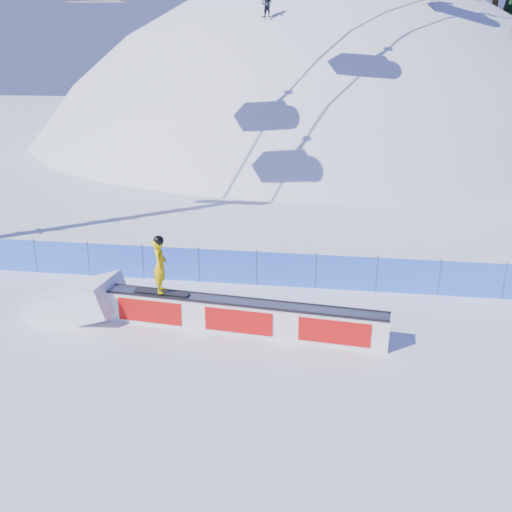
# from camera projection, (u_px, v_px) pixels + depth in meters

# --- Properties ---
(ground) EXTENTS (160.00, 160.00, 0.00)m
(ground) POSITION_uv_depth(u_px,v_px,m) (269.00, 352.00, 15.19)
(ground) COLOR white
(ground) RESTS_ON ground
(snow_hill) EXTENTS (64.00, 64.00, 64.00)m
(snow_hill) POSITION_uv_depth(u_px,v_px,m) (317.00, 305.00, 60.39)
(snow_hill) COLOR white
(snow_hill) RESTS_ON ground
(safety_fence) EXTENTS (22.05, 0.05, 1.30)m
(safety_fence) POSITION_uv_depth(u_px,v_px,m) (286.00, 270.00, 19.16)
(safety_fence) COLOR blue
(safety_fence) RESTS_ON ground
(rail_box) EXTENTS (8.22, 1.35, 0.98)m
(rail_box) POSITION_uv_depth(u_px,v_px,m) (241.00, 317.00, 16.10)
(rail_box) COLOR white
(rail_box) RESTS_ON ground
(snow_ramp) EXTENTS (2.86, 1.95, 1.69)m
(snow_ramp) POSITION_uv_depth(u_px,v_px,m) (79.00, 313.00, 17.41)
(snow_ramp) COLOR white
(snow_ramp) RESTS_ON ground
(snowboarder) EXTENTS (1.67, 0.64, 1.73)m
(snowboarder) POSITION_uv_depth(u_px,v_px,m) (160.00, 265.00, 16.16)
(snowboarder) COLOR black
(snowboarder) RESTS_ON rail_box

